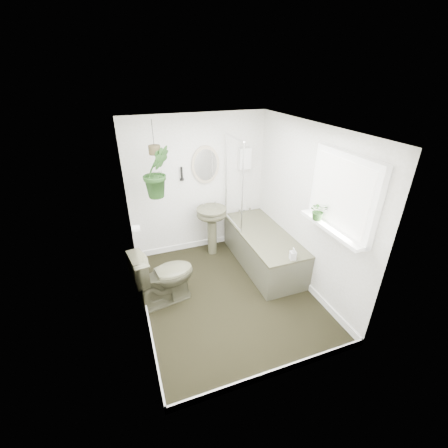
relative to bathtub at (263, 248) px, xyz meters
name	(u,v)px	position (x,y,z in m)	size (l,w,h in m)	color
floor	(228,294)	(-0.80, -0.50, -0.30)	(2.30, 2.80, 0.02)	black
ceiling	(229,127)	(-0.80, -0.50, 2.02)	(2.30, 2.80, 0.02)	white
wall_back	(198,186)	(-0.80, 0.91, 0.86)	(2.30, 0.02, 2.30)	white
wall_front	(285,292)	(-0.80, -1.91, 0.86)	(2.30, 0.02, 2.30)	white
wall_left	(134,238)	(-1.96, -0.50, 0.86)	(0.02, 2.80, 2.30)	white
wall_right	(306,209)	(0.36, -0.50, 0.86)	(0.02, 2.80, 2.30)	white
skirting	(228,290)	(-0.80, -0.50, -0.24)	(2.30, 2.80, 0.10)	white
bathtub	(263,248)	(0.00, 0.00, 0.00)	(0.72, 1.72, 0.58)	#4D4D37
bath_screen	(234,183)	(-0.33, 0.49, 0.99)	(0.04, 0.72, 1.40)	silver
shower_box	(245,158)	(0.00, 0.84, 1.26)	(0.20, 0.10, 0.35)	white
oval_mirror	(206,165)	(-0.67, 0.87, 1.21)	(0.46, 0.03, 0.62)	#BAAA8E
wall_sconce	(182,174)	(-1.07, 0.86, 1.11)	(0.04, 0.04, 0.22)	black
toilet_roll_holder	(136,229)	(-1.90, 0.20, 0.61)	(0.11, 0.11, 0.11)	white
window_recess	(343,194)	(0.29, -1.20, 1.36)	(0.08, 1.00, 0.90)	white
window_sill	(332,228)	(0.22, -1.20, 0.94)	(0.18, 1.00, 0.04)	white
window_blinds	(340,194)	(0.24, -1.20, 1.36)	(0.01, 0.86, 0.76)	white
toilet	(164,276)	(-1.65, -0.33, 0.13)	(0.46, 0.81, 0.83)	#4D4D37
pedestal_sink	(212,231)	(-0.67, 0.61, 0.13)	(0.50, 0.42, 0.85)	#4D4D37
sill_plant	(319,211)	(0.17, -0.99, 1.08)	(0.21, 0.18, 0.23)	black
hanging_plant	(157,172)	(-1.50, 0.45, 1.31)	(0.40, 0.33, 0.74)	black
soap_bottle	(293,254)	(0.03, -0.79, 0.38)	(0.08, 0.08, 0.18)	black
hanging_pot	(155,150)	(-1.50, 0.45, 1.62)	(0.16, 0.16, 0.12)	#3E3620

